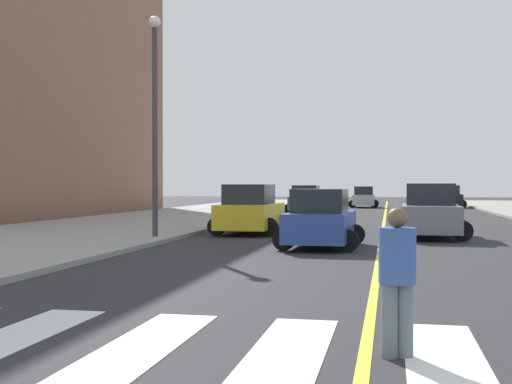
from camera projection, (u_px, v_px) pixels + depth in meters
sidewalk_kerb_west at (60, 234)px, 25.66m from camera, size 10.00×120.00×0.15m
crosswalk_paint at (365, 358)px, 7.58m from camera, size 13.50×4.00×0.01m
lane_divider_paint at (385, 216)px, 42.87m from camera, size 0.16×80.00×0.01m
car_blue_nearest at (321, 220)px, 21.02m from camera, size 2.68×4.21×1.86m
car_gray_second at (430, 212)px, 25.02m from camera, size 2.93×4.62×2.04m
car_yellow_third at (250, 211)px, 27.00m from camera, size 2.86×4.53×2.01m
car_silver_fourth at (364, 198)px, 58.91m from camera, size 2.63×4.20×1.87m
car_green_fifth at (306, 200)px, 46.67m from camera, size 2.78×4.43×1.97m
car_black_sixth at (449, 197)px, 58.60m from camera, size 2.75×4.41×1.97m
pedestrian_crossing at (397, 275)px, 7.62m from camera, size 0.43×0.43×1.72m
street_lamp at (155, 107)px, 23.70m from camera, size 0.44×0.44×7.86m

